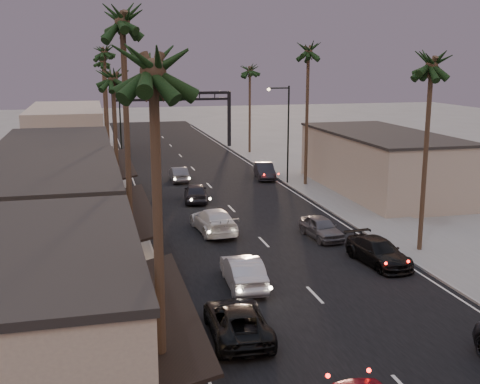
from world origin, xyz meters
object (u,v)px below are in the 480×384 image
curbside_black (378,252)px  palm_lb (122,13)px  arch (173,106)px  oncoming_silver (243,271)px  palm_rb (309,46)px  palm_lc (113,72)px  streetlight_right (285,127)px  palm_la (153,54)px  oncoming_pickup (237,321)px  palm_rc (250,67)px  palm_ra (432,57)px  streetlight_left (123,117)px  palm_far (102,58)px  palm_ld (104,48)px

curbside_black → palm_lb: bearing=175.5°
arch → curbside_black: (5.12, -47.52, -4.82)m
oncoming_silver → palm_rb: bearing=-114.3°
palm_lb → oncoming_silver: size_ratio=3.19×
palm_lc → oncoming_silver: palm_lc is taller
streetlight_right → palm_lc: palm_lc is taller
arch → streetlight_right: streetlight_right is taller
arch → curbside_black: size_ratio=3.09×
palm_la → curbside_black: 22.02m
oncoming_pickup → oncoming_silver: bearing=-103.8°
palm_lc → palm_rb: (17.20, 8.00, 1.95)m
palm_rb → palm_rc: palm_rb is taller
palm_la → oncoming_silver: bearing=65.6°
palm_la → curbside_black: (13.72, 13.48, -10.73)m
streetlight_right → palm_ra: size_ratio=0.68×
arch → palm_ra: size_ratio=1.15×
streetlight_left → streetlight_right: bearing=-43.2°
streetlight_left → palm_far: palm_far is taller
streetlight_left → palm_ld: bearing=-119.2°
palm_ra → palm_far: same height
palm_rb → palm_rc: (0.00, 20.00, -1.95)m
palm_rb → curbside_black: bearing=-99.2°
streetlight_left → oncoming_silver: size_ratio=1.89×
streetlight_left → curbside_black: (12.04, -35.52, -4.61)m
palm_ra → oncoming_silver: palm_ra is taller
curbside_black → palm_la: bearing=-142.0°
palm_far → oncoming_silver: size_ratio=2.77×
streetlight_right → palm_rc: size_ratio=0.74×
palm_ra → palm_rb: palm_rb is taller
palm_ra → palm_lb: bearing=-173.4°
palm_la → curbside_black: size_ratio=2.68×
streetlight_left → palm_far: bearing=93.9°
curbside_black → palm_rc: bearing=78.7°
arch → palm_far: size_ratio=1.15×
palm_la → streetlight_right: bearing=66.7°
streetlight_right → palm_rb: size_ratio=0.63×
oncoming_silver → palm_lb: bearing=-7.2°
palm_ra → oncoming_silver: 16.12m
curbside_black → streetlight_right: bearing=78.9°
oncoming_pickup → curbside_black: 12.08m
palm_rc → oncoming_silver: (-11.73, -42.96, -9.69)m
streetlight_right → palm_rc: bearing=84.9°
oncoming_silver → palm_far: bearing=-82.1°
oncoming_pickup → palm_far: bearing=-84.0°
palm_far → oncoming_silver: 58.18m
palm_lb → oncoming_silver: 13.77m
palm_ra → palm_lc: bearing=145.1°
arch → streetlight_left: (-6.92, -12.00, -0.20)m
arch → palm_ra: bearing=-79.4°
palm_la → palm_rc: palm_la is taller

